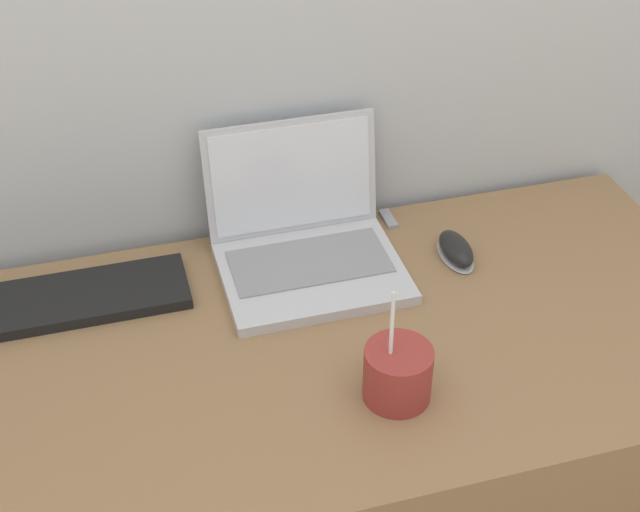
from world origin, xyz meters
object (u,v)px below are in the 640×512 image
computer_mouse (456,250)px  external_keyboard (65,300)px  drink_cup (398,373)px  laptop (305,240)px  usb_stick (388,219)px

computer_mouse → external_keyboard: (-0.68, 0.05, -0.01)m
drink_cup → laptop: bearing=97.2°
computer_mouse → external_keyboard: computer_mouse is taller
laptop → computer_mouse: (0.26, -0.06, -0.03)m
external_keyboard → usb_stick: bearing=8.5°
external_keyboard → computer_mouse: bearing=-4.4°
computer_mouse → external_keyboard: bearing=175.6°
computer_mouse → usb_stick: bearing=118.6°
laptop → drink_cup: size_ratio=1.66×
drink_cup → computer_mouse: drink_cup is taller
computer_mouse → usb_stick: computer_mouse is taller
computer_mouse → external_keyboard: 0.69m
laptop → computer_mouse: bearing=-12.8°
external_keyboard → usb_stick: size_ratio=6.84×
laptop → usb_stick: size_ratio=5.23×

